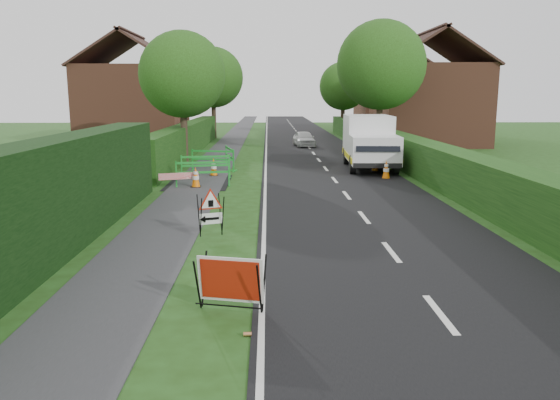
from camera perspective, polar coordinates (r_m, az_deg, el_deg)
name	(u,v)px	position (r m, az deg, el deg)	size (l,w,h in m)	color
ground	(280,268)	(11.20, 0.02, -7.07)	(120.00, 120.00, 0.00)	#1F3F12
road_surface	(301,137)	(45.86, 2.17, 6.59)	(6.00, 90.00, 0.02)	black
footpath	(235,137)	(45.86, -4.75, 6.56)	(2.00, 90.00, 0.02)	#2D2D30
hedge_west_near	(33,269)	(12.16, -24.41, -6.60)	(1.10, 18.00, 2.50)	black
hedge_west_far	(188,154)	(33.17, -9.55, 4.78)	(1.00, 24.00, 1.80)	#14380F
hedge_east	(404,166)	(27.70, 12.84, 3.47)	(1.20, 50.00, 1.50)	#14380F
house_west	(134,103)	(41.81, -15.00, 9.78)	(7.50, 7.40, 7.88)	brown
house_east_a	(428,103)	(40.25, 15.17, 9.74)	(7.50, 7.40, 7.88)	brown
house_east_b	(396,101)	(54.05, 12.00, 10.08)	(7.50, 7.40, 7.88)	brown
tree_nw	(182,75)	(28.99, -10.17, 12.77)	(4.40, 4.40, 6.70)	#2D2116
tree_ne	(381,65)	(33.36, 10.51, 13.69)	(5.20, 5.20, 7.79)	#2D2116
tree_fw	(213,78)	(44.88, -7.02, 12.58)	(4.80, 4.80, 7.24)	#2D2116
tree_fe	(343,86)	(49.10, 6.64, 11.73)	(4.20, 4.20, 6.33)	#2D2116
red_rect_sign	(230,281)	(8.90, -5.20, -8.40)	(1.17, 0.86, 0.91)	black
triangle_sign	(209,209)	(13.52, -7.38, -0.91)	(0.88, 0.88, 1.02)	black
works_van	(369,141)	(26.36, 9.32, 6.12)	(2.45, 5.58, 2.49)	silver
traffic_cone_0	(386,170)	(23.24, 11.04, 3.13)	(0.38, 0.38, 0.79)	black
traffic_cone_1	(375,163)	(25.45, 9.91, 3.84)	(0.38, 0.38, 0.79)	black
traffic_cone_2	(376,161)	(26.34, 10.02, 4.07)	(0.38, 0.38, 0.79)	black
traffic_cone_3	(196,177)	(20.91, -8.80, 2.36)	(0.38, 0.38, 0.79)	black
traffic_cone_4	(214,167)	(23.85, -6.95, 3.45)	(0.38, 0.38, 0.79)	black
ped_barrier_0	(203,170)	(21.09, -8.08, 3.10)	(2.09, 0.62, 1.00)	#1A9029
ped_barrier_1	(206,164)	(23.12, -7.77, 3.79)	(2.09, 0.66, 1.00)	#1A9029
ped_barrier_2	(213,158)	(25.35, -7.04, 4.43)	(2.08, 0.84, 1.00)	#1A9029
ped_barrier_3	(230,155)	(26.40, -5.29, 4.72)	(0.83, 2.08, 1.00)	#1A9029
redwhite_plank	(179,188)	(21.01, -10.50, 1.26)	(1.50, 0.04, 0.25)	red
litter_can	(248,336)	(8.20, -3.41, -14.05)	(0.07, 0.07, 0.12)	#BF7F4C
hatchback_car	(304,139)	(37.46, 2.53, 6.42)	(1.25, 3.11, 1.06)	silver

